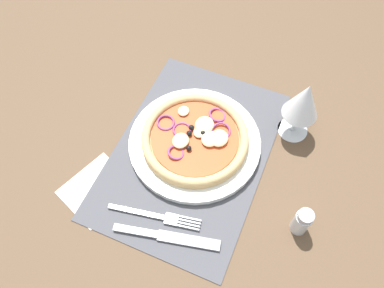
% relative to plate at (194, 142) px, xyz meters
% --- Properties ---
extents(ground_plane, '(1.90, 1.40, 0.02)m').
position_rel_plate_xyz_m(ground_plane, '(0.02, 0.00, -0.02)').
color(ground_plane, brown).
extents(placemat, '(0.45, 0.30, 0.00)m').
position_rel_plate_xyz_m(placemat, '(0.02, 0.00, -0.01)').
color(placemat, '#4C4C51').
rests_on(placemat, ground_plane).
extents(plate, '(0.27, 0.27, 0.01)m').
position_rel_plate_xyz_m(plate, '(0.00, 0.00, 0.00)').
color(plate, silver).
rests_on(plate, placemat).
extents(pizza, '(0.22, 0.22, 0.03)m').
position_rel_plate_xyz_m(pizza, '(-0.00, 0.00, 0.02)').
color(pizza, tan).
rests_on(pizza, plate).
extents(fork, '(0.05, 0.18, 0.00)m').
position_rel_plate_xyz_m(fork, '(0.17, 0.00, -0.00)').
color(fork, '#B2B5BA').
rests_on(fork, placemat).
extents(knife, '(0.06, 0.20, 0.01)m').
position_rel_plate_xyz_m(knife, '(0.20, 0.03, -0.00)').
color(knife, '#B2B5BA').
rests_on(knife, placemat).
extents(wine_glass, '(0.07, 0.07, 0.15)m').
position_rel_plate_xyz_m(wine_glass, '(-0.12, 0.18, 0.09)').
color(wine_glass, silver).
rests_on(wine_glass, ground_plane).
extents(napkin, '(0.16, 0.15, 0.00)m').
position_rel_plate_xyz_m(napkin, '(0.17, -0.14, -0.01)').
color(napkin, silver).
rests_on(napkin, ground_plane).
extents(pepper_shaker, '(0.03, 0.03, 0.07)m').
position_rel_plate_xyz_m(pepper_shaker, '(0.09, 0.25, 0.02)').
color(pepper_shaker, silver).
rests_on(pepper_shaker, ground_plane).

